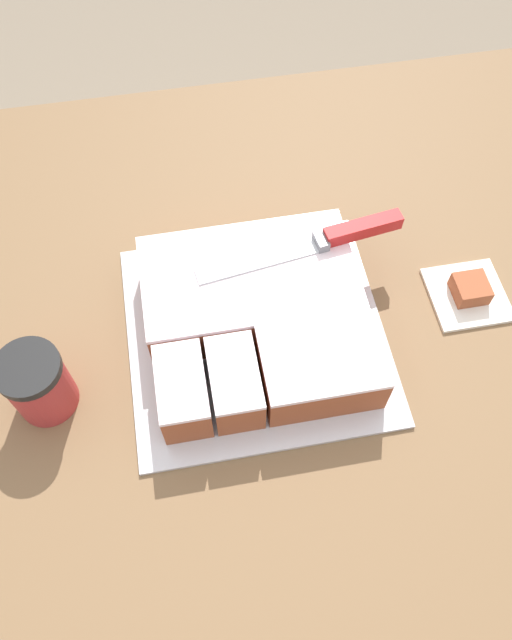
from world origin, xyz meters
name	(u,v)px	position (x,y,z in m)	size (l,w,h in m)	color
ground_plane	(246,497)	(0.00, 0.00, 0.00)	(8.00, 8.00, 0.00)	#7F705B
countertop	(243,441)	(0.00, 0.00, 0.45)	(1.40, 1.10, 0.89)	brown
cake_board	(256,334)	(0.03, 0.00, 0.90)	(0.37, 0.36, 0.01)	silver
cake	(257,318)	(0.03, 0.00, 0.94)	(0.30, 0.29, 0.07)	#994C2D
knife	(339,236)	(0.16, 0.09, 0.98)	(0.31, 0.07, 0.02)	silver
coffee_cup	(38,384)	(-0.27, -0.05, 0.95)	(0.08, 0.08, 0.11)	#B23333
paper_napkin	(467,295)	(0.35, 0.01, 0.90)	(0.11, 0.11, 0.01)	white
brownie	(470,289)	(0.35, 0.01, 0.91)	(0.05, 0.05, 0.03)	#994C2D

